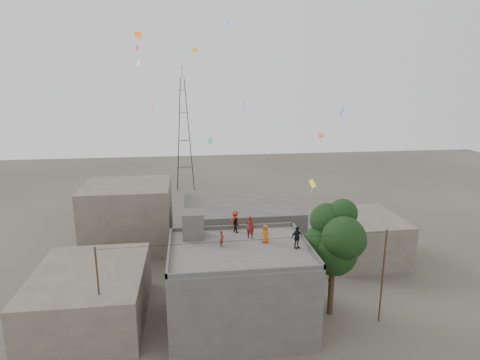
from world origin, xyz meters
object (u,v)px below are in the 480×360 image
object	(u,v)px
tree	(336,240)
person_dark_adult	(297,237)
person_red_adult	(250,227)
transmission_tower	(184,135)
stair_head_box	(193,224)

from	to	relation	value
tree	person_dark_adult	size ratio (longest dim) A/B	5.62
tree	person_red_adult	world-z (taller)	tree
tree	person_dark_adult	world-z (taller)	tree
tree	transmission_tower	size ratio (longest dim) A/B	0.45
transmission_tower	person_red_adult	size ratio (longest dim) A/B	11.53
stair_head_box	person_red_adult	distance (m)	4.34
transmission_tower	person_red_adult	xyz separation A→B (m)	(5.06, -38.20, -2.10)
transmission_tower	person_dark_adult	distance (m)	41.34
person_dark_adult	transmission_tower	bearing A→B (deg)	81.44
person_dark_adult	stair_head_box	bearing A→B (deg)	137.08
tree	stair_head_box	bearing A→B (deg)	169.26
person_red_adult	person_dark_adult	xyz separation A→B (m)	(2.99, -2.29, -0.06)
transmission_tower	person_red_adult	distance (m)	38.59
person_red_adult	person_dark_adult	bearing A→B (deg)	172.40
stair_head_box	person_dark_adult	world-z (taller)	stair_head_box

